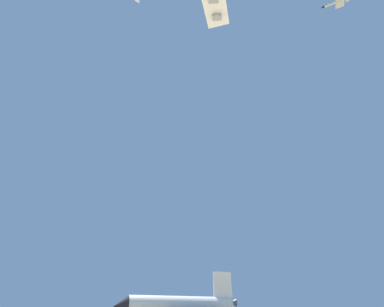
# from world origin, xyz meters

# --- Properties ---
(chase_jet_left_wing) EXTENTS (10.36, 14.51, 4.00)m
(chase_jet_left_wing) POSITION_xyz_m (-58.12, 54.10, 153.32)
(chase_jet_left_wing) COLOR #999EA3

